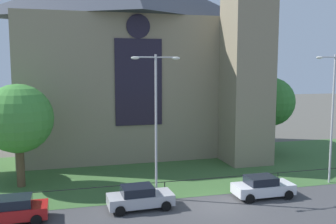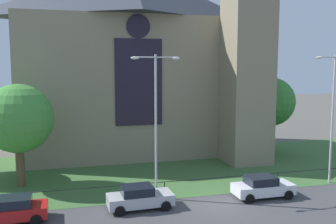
{
  "view_description": "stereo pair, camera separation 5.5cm",
  "coord_description": "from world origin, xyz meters",
  "px_view_note": "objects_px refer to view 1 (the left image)",
  "views": [
    {
      "loc": [
        -9.21,
        -22.32,
        9.09
      ],
      "look_at": [
        -1.14,
        8.0,
        5.36
      ],
      "focal_mm": 40.29,
      "sensor_mm": 36.0,
      "label": 1
    },
    {
      "loc": [
        -9.16,
        -22.33,
        9.09
      ],
      "look_at": [
        -1.14,
        8.0,
        5.36
      ],
      "focal_mm": 40.29,
      "sensor_mm": 36.0,
      "label": 2
    }
  ],
  "objects_px": {
    "parked_car_red": "(11,210)",
    "tree_left_near": "(18,119)",
    "church_building": "(136,56)",
    "streetlamp_far": "(333,104)",
    "parked_car_white": "(263,187)",
    "streetlamp_near": "(156,111)",
    "tree_right_far": "(270,102)",
    "parked_car_silver": "(140,197)"
  },
  "relations": [
    {
      "from": "parked_car_white",
      "to": "tree_right_far",
      "type": "bearing_deg",
      "value": 58.83
    },
    {
      "from": "parked_car_red",
      "to": "tree_left_near",
      "type": "bearing_deg",
      "value": -88.97
    },
    {
      "from": "parked_car_red",
      "to": "parked_car_white",
      "type": "relative_size",
      "value": 1.0
    },
    {
      "from": "parked_car_red",
      "to": "streetlamp_near",
      "type": "bearing_deg",
      "value": -170.07
    },
    {
      "from": "tree_left_near",
      "to": "streetlamp_far",
      "type": "xyz_separation_m",
      "value": [
        23.47,
        -5.27,
        0.99
      ]
    },
    {
      "from": "church_building",
      "to": "tree_left_near",
      "type": "xyz_separation_m",
      "value": [
        -10.81,
        -9.91,
        -5.03
      ]
    },
    {
      "from": "tree_left_near",
      "to": "streetlamp_near",
      "type": "xyz_separation_m",
      "value": [
        9.41,
        -5.27,
        0.93
      ]
    },
    {
      "from": "tree_right_far",
      "to": "parked_car_red",
      "type": "distance_m",
      "value": 27.94
    },
    {
      "from": "church_building",
      "to": "parked_car_silver",
      "type": "bearing_deg",
      "value": -99.71
    },
    {
      "from": "parked_car_white",
      "to": "parked_car_silver",
      "type": "bearing_deg",
      "value": 179.71
    },
    {
      "from": "tree_right_far",
      "to": "church_building",
      "type": "bearing_deg",
      "value": 163.82
    },
    {
      "from": "parked_car_silver",
      "to": "parked_car_white",
      "type": "distance_m",
      "value": 8.76
    },
    {
      "from": "streetlamp_far",
      "to": "parked_car_silver",
      "type": "xyz_separation_m",
      "value": [
        -15.53,
        -1.56,
        -5.49
      ]
    },
    {
      "from": "streetlamp_far",
      "to": "streetlamp_near",
      "type": "bearing_deg",
      "value": -180.0
    },
    {
      "from": "tree_left_near",
      "to": "parked_car_white",
      "type": "height_order",
      "value": "tree_left_near"
    },
    {
      "from": "streetlamp_far",
      "to": "parked_car_white",
      "type": "xyz_separation_m",
      "value": [
        -6.77,
        -1.65,
        -5.49
      ]
    },
    {
      "from": "tree_right_far",
      "to": "tree_left_near",
      "type": "distance_m",
      "value": 25.26
    },
    {
      "from": "tree_left_near",
      "to": "church_building",
      "type": "bearing_deg",
      "value": 42.52
    },
    {
      "from": "streetlamp_far",
      "to": "parked_car_silver",
      "type": "distance_m",
      "value": 16.54
    },
    {
      "from": "church_building",
      "to": "tree_right_far",
      "type": "relative_size",
      "value": 3.24
    },
    {
      "from": "church_building",
      "to": "parked_car_white",
      "type": "distance_m",
      "value": 20.22
    },
    {
      "from": "church_building",
      "to": "parked_car_red",
      "type": "bearing_deg",
      "value": -121.95
    },
    {
      "from": "parked_car_white",
      "to": "tree_left_near",
      "type": "bearing_deg",
      "value": 157.8
    },
    {
      "from": "tree_left_near",
      "to": "parked_car_red",
      "type": "height_order",
      "value": "tree_left_near"
    },
    {
      "from": "tree_left_near",
      "to": "streetlamp_far",
      "type": "distance_m",
      "value": 24.08
    },
    {
      "from": "streetlamp_far",
      "to": "parked_car_white",
      "type": "height_order",
      "value": "streetlamp_far"
    },
    {
      "from": "streetlamp_near",
      "to": "parked_car_red",
      "type": "xyz_separation_m",
      "value": [
        -9.17,
        -1.76,
        -5.43
      ]
    },
    {
      "from": "parked_car_red",
      "to": "parked_car_white",
      "type": "xyz_separation_m",
      "value": [
        16.46,
        0.12,
        0.0
      ]
    },
    {
      "from": "church_building",
      "to": "streetlamp_far",
      "type": "distance_m",
      "value": 20.18
    },
    {
      "from": "tree_left_near",
      "to": "streetlamp_near",
      "type": "height_order",
      "value": "streetlamp_near"
    },
    {
      "from": "streetlamp_near",
      "to": "tree_left_near",
      "type": "bearing_deg",
      "value": 150.77
    },
    {
      "from": "streetlamp_near",
      "to": "streetlamp_far",
      "type": "distance_m",
      "value": 14.06
    },
    {
      "from": "church_building",
      "to": "tree_left_near",
      "type": "bearing_deg",
      "value": -137.48
    },
    {
      "from": "parked_car_white",
      "to": "church_building",
      "type": "bearing_deg",
      "value": 109.58
    },
    {
      "from": "tree_left_near",
      "to": "streetlamp_far",
      "type": "height_order",
      "value": "streetlamp_far"
    },
    {
      "from": "streetlamp_far",
      "to": "tree_left_near",
      "type": "bearing_deg",
      "value": 167.36
    },
    {
      "from": "tree_right_far",
      "to": "streetlamp_near",
      "type": "bearing_deg",
      "value": -143.54
    },
    {
      "from": "tree_right_far",
      "to": "parked_car_white",
      "type": "distance_m",
      "value": 15.75
    },
    {
      "from": "parked_car_white",
      "to": "parked_car_red",
      "type": "bearing_deg",
      "value": -179.31
    },
    {
      "from": "tree_right_far",
      "to": "streetlamp_near",
      "type": "xyz_separation_m",
      "value": [
        -15.15,
        -11.19,
        0.78
      ]
    },
    {
      "from": "parked_car_silver",
      "to": "church_building",
      "type": "bearing_deg",
      "value": 78.42
    },
    {
      "from": "tree_right_far",
      "to": "streetlamp_far",
      "type": "bearing_deg",
      "value": -95.54
    }
  ]
}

